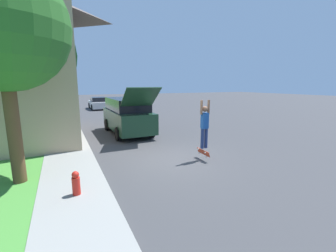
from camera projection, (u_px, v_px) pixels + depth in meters
The scene contains 9 objects.
ground_plane at pixel (170, 158), 8.91m from camera, with size 120.00×120.00×0.00m, color #3D3D3F.
sidewalk at pixel (66, 135), 12.69m from camera, with size 1.80×80.00×0.10m.
lawn_tree_near at pixel (0, 26), 5.82m from camera, with size 3.47×3.47×6.08m.
lawn_tree_far at pixel (33, 54), 12.29m from camera, with size 4.58×4.58×6.75m.
suv_parked at pixel (127, 115), 13.27m from camera, with size 2.09×5.58×2.77m.
car_down_street at pixel (98, 103), 26.73m from camera, with size 1.91×4.31×1.40m.
skateboarder at pixel (205, 124), 8.54m from camera, with size 0.41×0.22×1.86m.
skateboard at pixel (203, 152), 8.72m from camera, with size 0.15×0.80×0.23m.
fire_hydrant at pixel (76, 183), 5.75m from camera, with size 0.20×0.20×0.63m.
Camera 1 is at (-3.75, -7.65, 2.90)m, focal length 24.00 mm.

